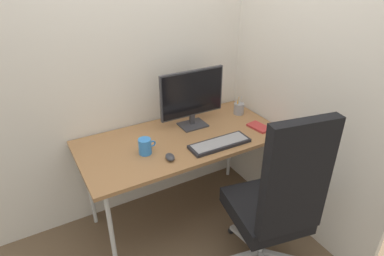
# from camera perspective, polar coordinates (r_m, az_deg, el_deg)

# --- Properties ---
(ground_plane) EXTENTS (8.00, 8.00, 0.00)m
(ground_plane) POSITION_cam_1_polar(r_m,az_deg,el_deg) (2.83, -1.66, -14.66)
(ground_plane) COLOR brown
(wall_back) EXTENTS (2.72, 0.04, 2.80)m
(wall_back) POSITION_cam_1_polar(r_m,az_deg,el_deg) (2.48, -6.50, 15.78)
(wall_back) COLOR silver
(wall_back) RESTS_ON ground_plane
(wall_side_right) EXTENTS (0.04, 1.97, 2.80)m
(wall_side_right) POSITION_cam_1_polar(r_m,az_deg,el_deg) (2.45, 16.51, 14.68)
(wall_side_right) COLOR silver
(wall_side_right) RESTS_ON ground_plane
(desk) EXTENTS (1.47, 0.71, 0.73)m
(desk) POSITION_cam_1_polar(r_m,az_deg,el_deg) (2.42, -1.88, -2.62)
(desk) COLOR #996B42
(desk) RESTS_ON ground_plane
(office_chair) EXTENTS (0.60, 0.62, 1.22)m
(office_chair) POSITION_cam_1_polar(r_m,az_deg,el_deg) (2.09, 14.44, -12.14)
(office_chair) COLOR black
(office_chair) RESTS_ON ground_plane
(monitor) EXTENTS (0.52, 0.16, 0.44)m
(monitor) POSITION_cam_1_polar(r_m,az_deg,el_deg) (2.46, 0.04, 5.56)
(monitor) COLOR #333338
(monitor) RESTS_ON desk
(keyboard) EXTENTS (0.44, 0.15, 0.02)m
(keyboard) POSITION_cam_1_polar(r_m,az_deg,el_deg) (2.31, 4.80, -2.69)
(keyboard) COLOR black
(keyboard) RESTS_ON desk
(mouse) EXTENTS (0.07, 0.10, 0.04)m
(mouse) POSITION_cam_1_polar(r_m,az_deg,el_deg) (2.15, -3.82, -5.04)
(mouse) COLOR #333338
(mouse) RESTS_ON desk
(pen_holder) EXTENTS (0.08, 0.08, 0.16)m
(pen_holder) POSITION_cam_1_polar(r_m,az_deg,el_deg) (2.76, 8.11, 3.37)
(pen_holder) COLOR gray
(pen_holder) RESTS_ON desk
(notebook) EXTENTS (0.12, 0.18, 0.02)m
(notebook) POSITION_cam_1_polar(r_m,az_deg,el_deg) (2.57, 11.51, 0.17)
(notebook) COLOR #B23333
(notebook) RESTS_ON desk
(coffee_mug) EXTENTS (0.12, 0.09, 0.11)m
(coffee_mug) POSITION_cam_1_polar(r_m,az_deg,el_deg) (2.21, -8.11, -3.15)
(coffee_mug) COLOR #337FD8
(coffee_mug) RESTS_ON desk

